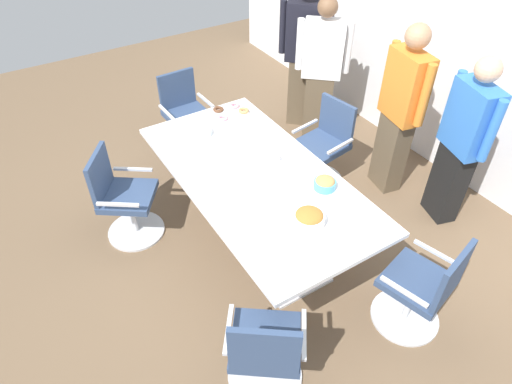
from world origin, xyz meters
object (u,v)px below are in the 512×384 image
at_px(conference_table, 256,186).
at_px(plate_stack, 201,132).
at_px(person_standing_3, 462,142).
at_px(snack_bowl_pretzels, 309,218).
at_px(snack_bowl_cookies, 325,183).
at_px(office_chair_3, 324,148).
at_px(office_chair_0, 123,200).
at_px(office_chair_2, 422,290).
at_px(person_standing_0, 304,53).
at_px(donut_platter, 231,113).
at_px(office_chair_4, 186,117).
at_px(person_standing_1, 321,70).
at_px(person_standing_2, 400,110).
at_px(office_chair_1, 265,353).
at_px(napkin_pile, 267,156).

bearing_deg(conference_table, plate_stack, -171.54).
distance_m(person_standing_3, snack_bowl_pretzels, 1.72).
bearing_deg(snack_bowl_cookies, office_chair_3, 140.00).
bearing_deg(office_chair_3, snack_bowl_cookies, 130.85).
relative_size(person_standing_3, plate_stack, 8.45).
bearing_deg(office_chair_3, snack_bowl_pretzels, 126.78).
relative_size(office_chair_0, office_chair_2, 1.00).
height_order(person_standing_0, donut_platter, person_standing_0).
distance_m(office_chair_4, person_standing_0, 1.59).
bearing_deg(person_standing_0, office_chair_4, 33.76).
bearing_deg(person_standing_1, donut_platter, 47.85).
xyz_separation_m(person_standing_2, plate_stack, (-0.87, -1.72, -0.14)).
bearing_deg(office_chair_1, snack_bowl_pretzels, 73.32).
xyz_separation_m(person_standing_0, snack_bowl_cookies, (1.92, -1.19, -0.13)).
relative_size(office_chair_4, person_standing_1, 0.54).
distance_m(person_standing_2, donut_platter, 1.67).
bearing_deg(office_chair_3, plate_stack, 61.00).
xyz_separation_m(office_chair_4, snack_bowl_pretzels, (2.41, -0.07, 0.40)).
xyz_separation_m(office_chair_0, office_chair_1, (1.97, 0.28, 0.00)).
distance_m(snack_bowl_cookies, napkin_pile, 0.61).
bearing_deg(snack_bowl_pretzels, office_chair_2, 34.82).
distance_m(person_standing_3, donut_platter, 2.21).
bearing_deg(napkin_pile, conference_table, -57.84).
height_order(office_chair_2, office_chair_4, same).
xyz_separation_m(office_chair_0, person_standing_0, (-0.78, 2.59, 0.53)).
relative_size(office_chair_2, office_chair_3, 1.00).
bearing_deg(plate_stack, office_chair_1, -16.20).
height_order(office_chair_1, plate_stack, office_chair_1).
bearing_deg(office_chair_0, person_standing_2, 109.11).
xyz_separation_m(office_chair_4, donut_platter, (0.72, 0.21, 0.36)).
distance_m(person_standing_1, plate_stack, 1.71).
relative_size(office_chair_3, plate_stack, 4.59).
bearing_deg(person_standing_3, snack_bowl_pretzels, 106.84).
relative_size(office_chair_2, napkin_pile, 5.59).
distance_m(office_chair_3, person_standing_1, 0.99).
height_order(office_chair_3, napkin_pile, office_chair_3).
bearing_deg(conference_table, office_chair_3, 108.98).
height_order(person_standing_2, person_standing_3, person_standing_2).
relative_size(person_standing_3, napkin_pile, 10.28).
xyz_separation_m(person_standing_3, snack_bowl_pretzels, (0.01, -1.72, -0.06)).
height_order(office_chair_0, office_chair_2, same).
bearing_deg(snack_bowl_pretzels, office_chair_1, -52.99).
height_order(office_chair_0, napkin_pile, office_chair_0).
height_order(office_chair_4, person_standing_0, person_standing_0).
bearing_deg(snack_bowl_pretzels, conference_table, -178.02).
xyz_separation_m(office_chair_0, napkin_pile, (0.56, 1.21, 0.38)).
xyz_separation_m(office_chair_0, person_standing_1, (-0.42, 2.57, 0.46)).
bearing_deg(person_standing_2, napkin_pile, 93.06).
relative_size(office_chair_0, person_standing_2, 0.52).
relative_size(office_chair_0, person_standing_1, 0.54).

